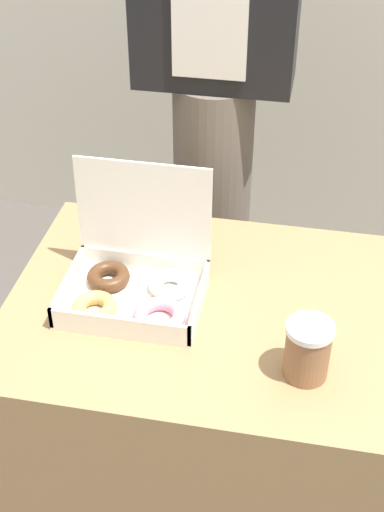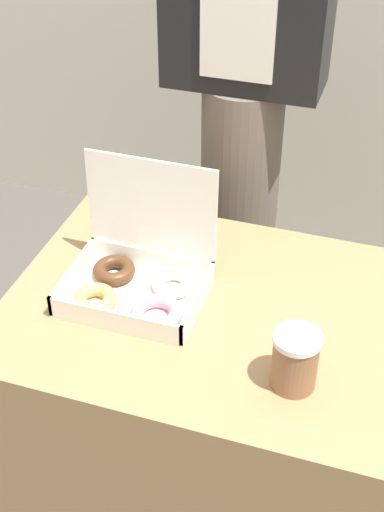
% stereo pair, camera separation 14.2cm
% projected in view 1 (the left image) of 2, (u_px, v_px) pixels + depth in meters
% --- Properties ---
extents(table, '(0.91, 0.65, 0.76)m').
position_uv_depth(table, '(217.00, 424.00, 1.73)').
color(table, '#99754C').
rests_on(table, ground_plane).
extents(donut_box, '(0.29, 0.23, 0.27)m').
position_uv_depth(donut_box, '(136.00, 282.00, 1.49)').
color(donut_box, white).
rests_on(donut_box, table).
extents(coffee_cup, '(0.09, 0.09, 0.12)m').
position_uv_depth(coffee_cup, '(308.00, 350.00, 1.31)').
color(coffee_cup, '#8C6042').
rests_on(coffee_cup, table).
extents(person_customer, '(0.40, 0.22, 1.83)m').
position_uv_depth(person_customer, '(215.00, 78.00, 1.85)').
color(person_customer, '#665B51').
rests_on(person_customer, ground_plane).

